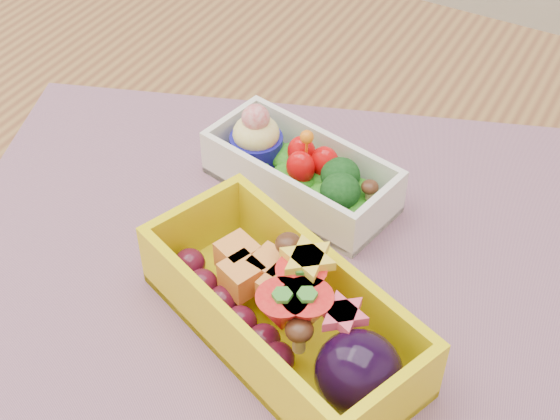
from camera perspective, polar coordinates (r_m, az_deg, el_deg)
The scene contains 4 objects.
table at distance 0.63m, azimuth -1.85°, elevation -9.57°, with size 1.20×0.80×0.75m.
placemat at distance 0.56m, azimuth -0.92°, elevation -2.93°, with size 0.45×0.35×0.00m, color #93656F.
bento_white at distance 0.59m, azimuth 1.45°, elevation 2.85°, with size 0.15×0.09×0.06m.
bento_yellow at distance 0.49m, azimuth 0.45°, elevation -7.34°, with size 0.21×0.15×0.06m.
Camera 1 is at (0.20, -0.32, 1.16)m, focal length 50.85 mm.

